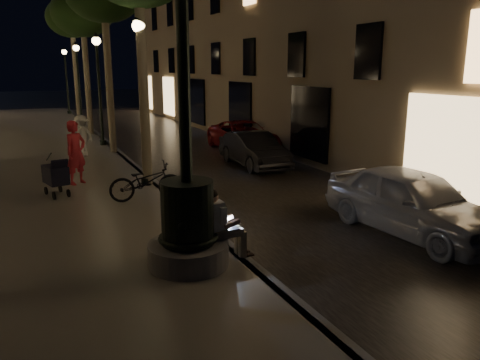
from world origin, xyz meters
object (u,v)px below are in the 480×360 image
fountain_lamppost (187,209)px  lamp_curb_c (78,73)px  lamp_curb_b (99,75)px  car_second (254,150)px  tree_third (82,13)px  lamp_curb_d (66,72)px  car_third (243,136)px  bicycle (146,181)px  lamp_curb_a (141,79)px  seated_man_laptop (221,222)px  pedestrian_red (76,153)px  stroller (56,175)px  pedestrian_white (82,136)px  tree_far (71,19)px  car_front (413,201)px

fountain_lamppost → lamp_curb_c: (0.70, 22.00, 2.02)m
lamp_curb_b → car_second: 8.01m
tree_third → lamp_curb_d: 12.35m
car_third → bicycle: car_third is taller
fountain_lamppost → bicycle: (0.33, 4.37, -0.52)m
lamp_curb_a → seated_man_laptop: bearing=-90.8°
lamp_curb_c → car_second: bearing=-72.5°
pedestrian_red → stroller: bearing=-153.9°
stroller → pedestrian_white: pedestrian_white is taller
tree_far → pedestrian_red: bearing=-96.3°
lamp_curb_d → car_third: size_ratio=1.04×
car_second → bicycle: size_ratio=2.01×
lamp_curb_a → pedestrian_white: bearing=101.5°
car_front → lamp_curb_c: bearing=97.3°
car_front → fountain_lamppost: bearing=176.0°
seated_man_laptop → car_front: 4.50m
lamp_curb_d → car_front: 30.43m
seated_man_laptop → stroller: bearing=112.5°
tree_third → car_front: size_ratio=1.69×
lamp_curb_d → pedestrian_red: size_ratio=2.57×
car_third → pedestrian_red: 8.38m
lamp_curb_b → stroller: bearing=-106.6°
fountain_lamppost → lamp_curb_a: fountain_lamppost is taller
lamp_curb_d → seated_man_laptop: bearing=-90.2°
tree_third → pedestrian_red: 12.28m
lamp_curb_a → car_front: bearing=-53.7°
pedestrian_red → bicycle: pedestrian_red is taller
seated_man_laptop → pedestrian_white: 11.60m
stroller → car_front: (6.87, -5.74, -0.05)m
lamp_curb_a → car_third: bearing=42.3°
tree_third → car_third: bearing=-51.8°
lamp_curb_a → car_second: 5.49m
pedestrian_white → bicycle: 7.24m
fountain_lamppost → tree_far: (0.78, 24.00, 5.22)m
seated_man_laptop → tree_far: bearing=89.6°
tree_far → lamp_curb_d: (-0.08, 6.00, -3.20)m
tree_third → stroller: (-2.47, -12.26, -5.36)m
seated_man_laptop → tree_third: bearing=89.7°
lamp_curb_a → stroller: bearing=-174.0°
tree_third → lamp_curb_a: tree_third is taller
car_third → bicycle: (-5.87, -6.63, 0.05)m
seated_man_laptop → pedestrian_white: size_ratio=0.83×
tree_third → car_second: 12.36m
lamp_curb_b → pedestrian_red: size_ratio=2.57×
stroller → car_third: stroller is taller
seated_man_laptop → pedestrian_red: (-1.72, 6.93, 0.24)m
lamp_curb_c → car_third: (5.50, -11.00, -2.59)m
pedestrian_red → fountain_lamppost: bearing=-115.9°
tree_third → lamp_curb_d: bearing=90.0°
tree_far → stroller: bearing=-97.9°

